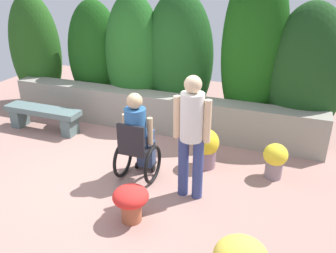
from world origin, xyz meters
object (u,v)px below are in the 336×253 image
person_in_wheelchair (138,139)px  flower_pot_red_accent (275,159)px  flower_pot_small_foreground (206,147)px  flower_pot_terracotta_by_wall (131,200)px  stone_bench (43,115)px  person_standing_companion (192,131)px

person_in_wheelchair → flower_pot_red_accent: person_in_wheelchair is taller
flower_pot_small_foreground → person_in_wheelchair: bearing=-141.2°
person_in_wheelchair → flower_pot_terracotta_by_wall: 1.04m
stone_bench → flower_pot_small_foreground: flower_pot_small_foreground is taller
stone_bench → person_in_wheelchair: person_in_wheelchair is taller
stone_bench → person_standing_companion: person_standing_companion is taller
person_in_wheelchair → flower_pot_small_foreground: (0.82, 0.66, -0.29)m
flower_pot_red_accent → flower_pot_terracotta_by_wall: bearing=-132.9°
person_in_wheelchair → flower_pot_red_accent: (1.86, 0.71, -0.32)m
person_standing_companion → flower_pot_terracotta_by_wall: (-0.51, -0.76, -0.68)m
flower_pot_small_foreground → person_standing_companion: bearing=-88.8°
flower_pot_red_accent → flower_pot_small_foreground: 1.03m
person_standing_companion → flower_pot_small_foreground: 1.05m
person_in_wheelchair → person_standing_companion: person_standing_companion is taller
person_in_wheelchair → flower_pot_terracotta_by_wall: bearing=-76.4°
flower_pot_red_accent → flower_pot_small_foreground: (-1.03, -0.05, 0.03)m
person_in_wheelchair → flower_pot_red_accent: size_ratio=2.47×
person_in_wheelchair → flower_pot_terracotta_by_wall: size_ratio=2.86×
person_standing_companion → flower_pot_red_accent: person_standing_companion is taller
flower_pot_red_accent → stone_bench: bearing=177.8°
stone_bench → flower_pot_red_accent: (4.27, -0.17, 0.00)m
stone_bench → person_standing_companion: size_ratio=0.90×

